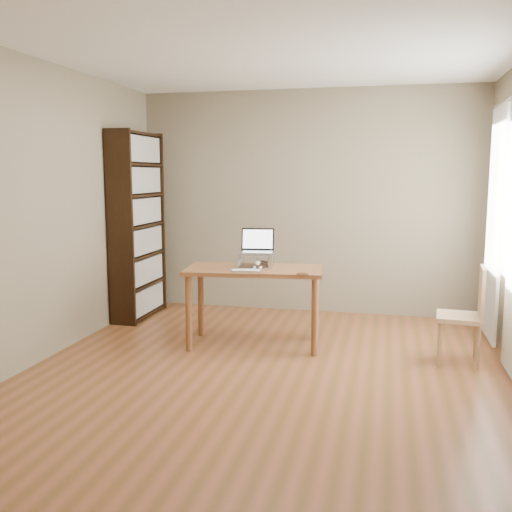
{
  "coord_description": "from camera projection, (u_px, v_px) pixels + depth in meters",
  "views": [
    {
      "loc": [
        0.93,
        -4.42,
        1.63
      ],
      "look_at": [
        -0.26,
        0.72,
        0.87
      ],
      "focal_mm": 40.0,
      "sensor_mm": 36.0,
      "label": 1
    }
  ],
  "objects": [
    {
      "name": "room",
      "position": [
        272.0,
        216.0,
        4.52
      ],
      "size": [
        4.04,
        4.54,
        2.64
      ],
      "color": "brown",
      "rests_on": "ground"
    },
    {
      "name": "curtains",
      "position": [
        506.0,
        228.0,
        4.88
      ],
      "size": [
        0.03,
        1.9,
        2.25
      ],
      "color": "white",
      "rests_on": "ground"
    },
    {
      "name": "keyboard",
      "position": [
        246.0,
        271.0,
        5.17
      ],
      "size": [
        0.28,
        0.14,
        0.02
      ],
      "rotation": [
        0.0,
        0.0,
        0.1
      ],
      "color": "silver",
      "rests_on": "desk"
    },
    {
      "name": "bookshelf",
      "position": [
        138.0,
        225.0,
        6.46
      ],
      "size": [
        0.3,
        0.9,
        2.1
      ],
      "color": "black",
      "rests_on": "ground"
    },
    {
      "name": "laptop_stand",
      "position": [
        256.0,
        258.0,
        5.44
      ],
      "size": [
        0.32,
        0.25,
        0.13
      ],
      "rotation": [
        0.0,
        0.0,
        0.11
      ],
      "color": "silver",
      "rests_on": "desk"
    },
    {
      "name": "chair",
      "position": [
        468.0,
        312.0,
        4.89
      ],
      "size": [
        0.41,
        0.41,
        0.85
      ],
      "rotation": [
        0.0,
        0.0,
        -0.08
      ],
      "color": "tan",
      "rests_on": "ground"
    },
    {
      "name": "desk",
      "position": [
        254.0,
        279.0,
        5.39
      ],
      "size": [
        1.34,
        0.77,
        0.75
      ],
      "rotation": [
        0.0,
        0.0,
        0.11
      ],
      "color": "brown",
      "rests_on": "ground"
    },
    {
      "name": "cat",
      "position": [
        259.0,
        260.0,
        5.47
      ],
      "size": [
        0.23,
        0.47,
        0.14
      ],
      "rotation": [
        0.0,
        0.0,
        0.21
      ],
      "color": "#4F463E",
      "rests_on": "desk"
    },
    {
      "name": "laptop",
      "position": [
        257.0,
        246.0,
        5.48
      ],
      "size": [
        0.34,
        0.3,
        0.23
      ],
      "rotation": [
        0.0,
        0.0,
        0.11
      ],
      "color": "silver",
      "rests_on": "laptop_stand"
    },
    {
      "name": "coaster",
      "position": [
        302.0,
        274.0,
        5.04
      ],
      "size": [
        0.11,
        0.11,
        0.01
      ],
      "primitive_type": "cylinder",
      "color": "#55391D",
      "rests_on": "desk"
    }
  ]
}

